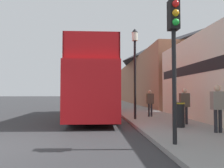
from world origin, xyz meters
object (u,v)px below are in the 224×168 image
(pedestrian_nearest, at_px, (218,104))
(pedestrian_third, at_px, (150,101))
(pedestrian_second, at_px, (185,103))
(traffic_signal, at_px, (174,38))
(parked_car_ahead_of_bus, at_px, (100,102))
(litter_bin, at_px, (179,114))
(lamp_post_nearest, at_px, (135,57))
(lamp_post_second, at_px, (118,70))
(tour_bus, at_px, (94,87))

(pedestrian_nearest, distance_m, pedestrian_third, 5.46)
(pedestrian_second, relative_size, pedestrian_third, 1.02)
(pedestrian_second, height_order, traffic_signal, traffic_signal)
(parked_car_ahead_of_bus, bearing_deg, litter_bin, -76.07)
(pedestrian_nearest, xyz_separation_m, pedestrian_third, (-1.04, 5.36, -0.07))
(pedestrian_nearest, height_order, pedestrian_second, pedestrian_nearest)
(lamp_post_nearest, relative_size, lamp_post_second, 0.95)
(parked_car_ahead_of_bus, bearing_deg, lamp_post_second, -20.14)
(tour_bus, relative_size, lamp_post_nearest, 1.96)
(parked_car_ahead_of_bus, height_order, lamp_post_second, lamp_post_second)
(pedestrian_second, height_order, lamp_post_second, lamp_post_second)
(tour_bus, bearing_deg, parked_car_ahead_of_bus, 87.06)
(tour_bus, distance_m, parked_car_ahead_of_bus, 7.22)
(tour_bus, relative_size, pedestrian_nearest, 5.73)
(pedestrian_nearest, relative_size, pedestrian_second, 1.05)
(pedestrian_nearest, distance_m, litter_bin, 1.68)
(pedestrian_second, relative_size, traffic_signal, 0.40)
(pedestrian_nearest, relative_size, lamp_post_second, 0.32)
(tour_bus, relative_size, traffic_signal, 2.40)
(pedestrian_second, bearing_deg, pedestrian_nearest, -81.21)
(litter_bin, bearing_deg, tour_bus, 124.96)
(pedestrian_second, distance_m, litter_bin, 1.03)
(tour_bus, height_order, lamp_post_second, lamp_post_second)
(lamp_post_nearest, xyz_separation_m, litter_bin, (1.29, -2.86, -2.84))
(pedestrian_nearest, distance_m, lamp_post_nearest, 5.30)
(lamp_post_second, bearing_deg, pedestrian_third, -81.98)
(parked_car_ahead_of_bus, height_order, traffic_signal, traffic_signal)
(lamp_post_second, xyz_separation_m, litter_bin, (1.20, -11.43, -3.00))
(parked_car_ahead_of_bus, xyz_separation_m, pedestrian_third, (2.73, -8.05, 0.43))
(pedestrian_third, relative_size, traffic_signal, 0.39)
(traffic_signal, relative_size, litter_bin, 3.94)
(lamp_post_second, bearing_deg, litter_bin, -84.00)
(parked_car_ahead_of_bus, xyz_separation_m, pedestrian_nearest, (3.77, -13.41, 0.50))
(traffic_signal, bearing_deg, tour_bus, 105.40)
(pedestrian_third, relative_size, lamp_post_second, 0.30)
(lamp_post_nearest, bearing_deg, pedestrian_second, -48.80)
(litter_bin, bearing_deg, pedestrian_nearest, -56.70)
(tour_bus, bearing_deg, pedestrian_nearest, -53.54)
(pedestrian_nearest, xyz_separation_m, lamp_post_nearest, (-2.18, 4.21, 2.37))
(litter_bin, bearing_deg, pedestrian_third, 92.24)
(tour_bus, xyz_separation_m, pedestrian_third, (3.33, -0.96, -0.81))
(parked_car_ahead_of_bus, distance_m, pedestrian_nearest, 13.94)
(tour_bus, bearing_deg, litter_bin, -53.19)
(pedestrian_third, distance_m, lamp_post_nearest, 2.92)
(pedestrian_second, relative_size, lamp_post_nearest, 0.33)
(tour_bus, relative_size, lamp_post_second, 1.86)
(parked_car_ahead_of_bus, xyz_separation_m, lamp_post_second, (1.69, -0.63, 3.03))
(pedestrian_second, xyz_separation_m, litter_bin, (-0.56, -0.75, -0.43))
(lamp_post_second, bearing_deg, lamp_post_nearest, -90.62)
(pedestrian_nearest, relative_size, lamp_post_nearest, 0.34)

